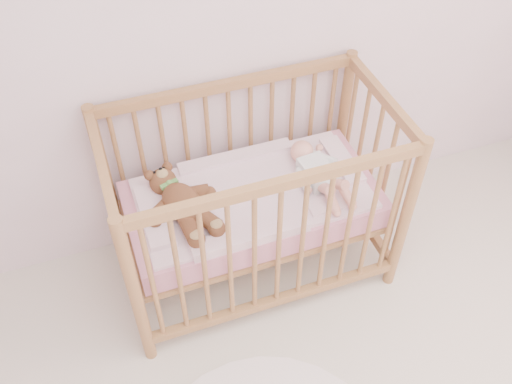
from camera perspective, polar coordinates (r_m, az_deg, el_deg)
name	(u,v)px	position (r m, az deg, el deg)	size (l,w,h in m)	color
wall_back	(229,2)	(2.59, -2.73, 18.46)	(4.00, 0.02, 2.70)	white
crib	(253,202)	(2.80, -0.34, -1.01)	(1.36, 0.76, 1.00)	#A66F46
mattress	(253,204)	(2.81, -0.34, -1.22)	(1.22, 0.62, 0.13)	pink
blanket	(253,194)	(2.75, -0.35, -0.16)	(1.10, 0.58, 0.06)	#F8ABC4
baby	(317,169)	(2.78, 6.16, 2.27)	(0.25, 0.52, 0.12)	white
teddy_bear	(182,202)	(2.62, -7.39, -1.02)	(0.37, 0.52, 0.14)	brown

